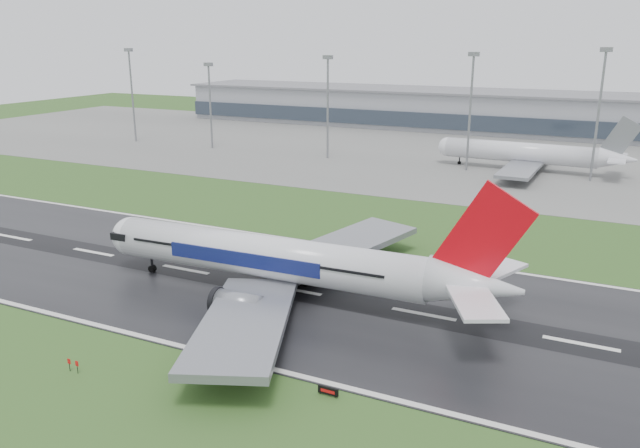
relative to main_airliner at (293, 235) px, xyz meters
The scene contains 12 objects.
ground 23.26m from the main_airliner, behind, with size 520.00×520.00×0.00m, color #2A4F1C.
runway 23.24m from the main_airliner, behind, with size 400.00×45.00×0.10m, color black.
apron 129.36m from the main_airliner, 99.42° to the left, with size 400.00×130.00×0.08m, color slate.
terminal 188.47m from the main_airliner, 96.43° to the left, with size 240.00×36.00×15.00m, color gray.
main_airliner is the anchor object (origin of this frame).
parked_airliner 110.77m from the main_airliner, 81.02° to the left, with size 54.93×51.14×16.10m, color silver, non-canonical shape.
runway_sign 28.21m from the main_airliner, 54.30° to the right, with size 2.30×0.26×1.04m, color black, non-canonical shape.
floodmast_0 157.20m from the main_airliner, 139.37° to the left, with size 0.64×0.64×31.76m, color gray.
floodmast_1 133.44m from the main_airliner, 129.93° to the left, with size 0.64×0.64×27.37m, color gray.
floodmast_2 110.69m from the main_airliner, 112.31° to the left, with size 0.64×0.64×30.20m, color gray.
floodmast_3 102.48m from the main_airliner, 89.02° to the left, with size 0.64×0.64×31.54m, color gray.
floodmast_4 108.19m from the main_airliner, 71.32° to the left, with size 0.64×0.64×32.97m, color gray.
Camera 1 is at (61.08, -77.00, 36.27)m, focal length 35.21 mm.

